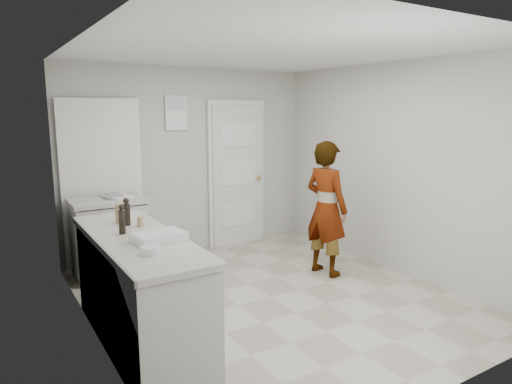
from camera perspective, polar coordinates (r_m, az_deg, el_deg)
ground at (r=4.92m, az=1.85°, el=-12.99°), size 4.00×4.00×0.00m
room_shell at (r=6.24m, az=-9.42°, el=1.65°), size 4.00×4.00×4.00m
main_counter at (r=4.01m, az=-14.37°, el=-12.24°), size 0.64×1.96×0.93m
side_counter at (r=5.66m, az=-17.81°, el=-5.75°), size 0.84×0.61×0.93m
person at (r=5.43m, az=8.76°, el=-2.04°), size 0.47×0.64×1.59m
cake_mix_box at (r=4.34m, az=-16.47°, el=-2.56°), size 0.11×0.08×0.17m
spice_jar at (r=4.16m, az=-14.25°, el=-3.60°), size 0.06×0.06×0.09m
oil_cruet_a at (r=4.21m, az=-15.87°, el=-2.44°), size 0.06×0.06×0.25m
oil_cruet_b at (r=3.93m, az=-16.42°, el=-3.35°), size 0.06×0.06×0.25m
baking_dish at (r=3.67m, az=-11.96°, el=-5.53°), size 0.40×0.31×0.07m
egg_bowl at (r=3.36m, az=-13.06°, el=-7.09°), size 0.14×0.14×0.05m
papers at (r=5.63m, az=-16.91°, el=-0.56°), size 0.37×0.40×0.01m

